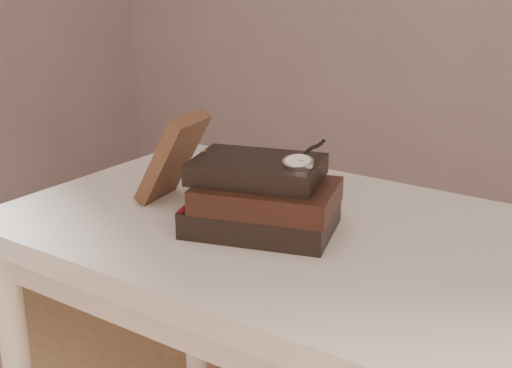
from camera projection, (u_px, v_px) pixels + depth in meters
The scene contains 5 objects.
table at pixel (305, 280), 1.13m from camera, with size 1.00×0.60×0.75m.
book_stack at pixel (262, 198), 1.07m from camera, with size 0.27×0.22×0.11m.
journal at pixel (173, 157), 1.19m from camera, with size 0.02×0.10×0.17m, color #3D2417.
pocket_watch at pixel (299, 161), 1.03m from camera, with size 0.06×0.15×0.02m.
eyeglasses at pixel (229, 172), 1.16m from camera, with size 0.12×0.13×0.05m.
Camera 1 is at (0.51, -0.53, 1.17)m, focal length 47.95 mm.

